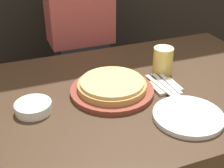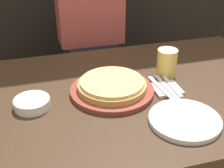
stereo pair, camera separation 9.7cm
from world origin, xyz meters
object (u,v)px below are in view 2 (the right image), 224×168
object	(u,v)px
side_bowl	(32,103)
dinner_knife	(167,87)
pizza_on_board	(112,87)
spoon	(172,86)
dinner_plate	(185,120)
fork	(161,88)
diner_person	(91,53)
beer_glass	(167,62)

from	to	relation	value
side_bowl	dinner_knife	xyz separation A→B (m)	(0.53, -0.02, -0.00)
pizza_on_board	spoon	size ratio (longest dim) A/B	1.93
dinner_knife	spoon	distance (m)	0.02
dinner_plate	fork	bearing A→B (deg)	88.41
fork	pizza_on_board	bearing A→B (deg)	167.80
side_bowl	dinner_knife	distance (m)	0.53
dinner_plate	diner_person	bearing A→B (deg)	98.84
side_bowl	dinner_plate	bearing A→B (deg)	-25.45
side_bowl	dinner_knife	bearing A→B (deg)	-2.28
side_bowl	dinner_knife	world-z (taller)	side_bowl
fork	dinner_plate	bearing A→B (deg)	-91.59
dinner_plate	dinner_knife	size ratio (longest dim) A/B	1.23
dinner_knife	spoon	xyz separation A→B (m)	(0.02, 0.00, 0.00)
fork	spoon	xyz separation A→B (m)	(0.05, 0.00, 0.00)
pizza_on_board	fork	world-z (taller)	pizza_on_board
side_bowl	fork	distance (m)	0.51
pizza_on_board	dinner_plate	xyz separation A→B (m)	(0.19, -0.26, -0.02)
spoon	beer_glass	bearing A→B (deg)	77.64
dinner_knife	diner_person	size ratio (longest dim) A/B	0.15
beer_glass	diner_person	xyz separation A→B (m)	(-0.22, 0.55, -0.17)
dinner_knife	diner_person	distance (m)	0.70
spoon	side_bowl	bearing A→B (deg)	177.82
dinner_plate	spoon	size ratio (longest dim) A/B	1.44
pizza_on_board	fork	distance (m)	0.20
dinner_plate	spoon	bearing A→B (deg)	75.55
diner_person	pizza_on_board	bearing A→B (deg)	-94.52
dinner_knife	dinner_plate	bearing A→B (deg)	-98.12
pizza_on_board	dinner_knife	xyz separation A→B (m)	(0.22, -0.04, -0.01)
dinner_plate	diner_person	xyz separation A→B (m)	(-0.14, 0.89, -0.11)
pizza_on_board	side_bowl	size ratio (longest dim) A/B	2.51
side_bowl	diner_person	world-z (taller)	diner_person
dinner_knife	diner_person	xyz separation A→B (m)	(-0.17, 0.67, -0.11)
side_bowl	dinner_knife	size ratio (longest dim) A/B	0.66
beer_glass	dinner_plate	bearing A→B (deg)	-103.71
dinner_knife	spoon	world-z (taller)	same
fork	dinner_knife	size ratio (longest dim) A/B	1.00
fork	spoon	distance (m)	0.05
pizza_on_board	side_bowl	world-z (taller)	pizza_on_board
pizza_on_board	dinner_plate	size ratio (longest dim) A/B	1.34
dinner_knife	spoon	size ratio (longest dim) A/B	1.18
pizza_on_board	dinner_knife	world-z (taller)	pizza_on_board
fork	beer_glass	bearing A→B (deg)	57.49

